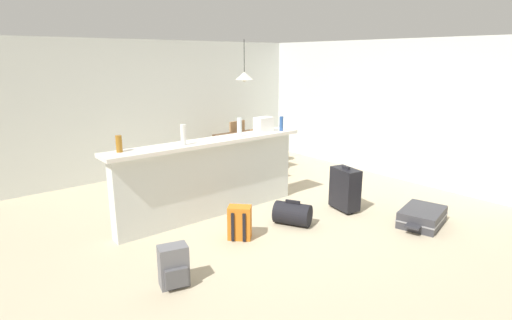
{
  "coord_description": "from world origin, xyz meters",
  "views": [
    {
      "loc": [
        -3.61,
        -4.2,
        2.2
      ],
      "look_at": [
        -0.06,
        0.13,
        0.77
      ],
      "focal_mm": 28.61,
      "sensor_mm": 36.0,
      "label": 1
    }
  ],
  "objects_px": {
    "dining_table": "(247,139)",
    "backpack_orange": "(240,223)",
    "pendant_lamp": "(244,76)",
    "suitcase_upright_black": "(345,189)",
    "dining_chair_near_partition": "(262,151)",
    "suitcase_flat_charcoal": "(422,217)",
    "bottle_blue": "(281,124)",
    "bottle_clear": "(239,127)",
    "duffel_bag_black": "(292,214)",
    "grocery_bag": "(264,125)",
    "bottle_white": "(183,135)",
    "backpack_grey": "(174,267)",
    "dining_chair_far_side": "(234,140)",
    "bottle_amber": "(119,144)"
  },
  "relations": [
    {
      "from": "dining_table",
      "to": "backpack_orange",
      "type": "bearing_deg",
      "value": -130.0
    },
    {
      "from": "pendant_lamp",
      "to": "suitcase_upright_black",
      "type": "relative_size",
      "value": 1.14
    },
    {
      "from": "dining_chair_near_partition",
      "to": "suitcase_flat_charcoal",
      "type": "height_order",
      "value": "dining_chair_near_partition"
    },
    {
      "from": "suitcase_flat_charcoal",
      "to": "bottle_blue",
      "type": "bearing_deg",
      "value": 110.67
    },
    {
      "from": "bottle_clear",
      "to": "duffel_bag_black",
      "type": "distance_m",
      "value": 1.42
    },
    {
      "from": "dining_table",
      "to": "dining_chair_near_partition",
      "type": "xyz_separation_m",
      "value": [
        -0.09,
        -0.56,
        -0.13
      ]
    },
    {
      "from": "suitcase_upright_black",
      "to": "bottle_blue",
      "type": "bearing_deg",
      "value": 111.06
    },
    {
      "from": "pendant_lamp",
      "to": "suitcase_upright_black",
      "type": "height_order",
      "value": "pendant_lamp"
    },
    {
      "from": "suitcase_upright_black",
      "to": "backpack_orange",
      "type": "xyz_separation_m",
      "value": [
        -1.77,
        0.21,
        -0.13
      ]
    },
    {
      "from": "grocery_bag",
      "to": "backpack_orange",
      "type": "distance_m",
      "value": 1.75
    },
    {
      "from": "suitcase_flat_charcoal",
      "to": "bottle_white",
      "type": "bearing_deg",
      "value": 140.61
    },
    {
      "from": "suitcase_flat_charcoal",
      "to": "backpack_grey",
      "type": "bearing_deg",
      "value": 167.03
    },
    {
      "from": "dining_table",
      "to": "bottle_blue",
      "type": "bearing_deg",
      "value": -110.06
    },
    {
      "from": "bottle_clear",
      "to": "backpack_orange",
      "type": "xyz_separation_m",
      "value": [
        -0.61,
        -0.8,
        -1.02
      ]
    },
    {
      "from": "dining_table",
      "to": "dining_chair_near_partition",
      "type": "height_order",
      "value": "dining_chair_near_partition"
    },
    {
      "from": "dining_chair_near_partition",
      "to": "dining_chair_far_side",
      "type": "xyz_separation_m",
      "value": [
        0.19,
        1.13,
        0.0
      ]
    },
    {
      "from": "bottle_white",
      "to": "grocery_bag",
      "type": "height_order",
      "value": "bottle_white"
    },
    {
      "from": "bottle_amber",
      "to": "backpack_orange",
      "type": "xyz_separation_m",
      "value": [
        1.08,
        -0.94,
        -0.99
      ]
    },
    {
      "from": "bottle_clear",
      "to": "backpack_grey",
      "type": "height_order",
      "value": "bottle_clear"
    },
    {
      "from": "bottle_blue",
      "to": "suitcase_upright_black",
      "type": "bearing_deg",
      "value": -68.94
    },
    {
      "from": "bottle_clear",
      "to": "dining_chair_near_partition",
      "type": "bearing_deg",
      "value": 37.89
    },
    {
      "from": "dining_table",
      "to": "dining_chair_far_side",
      "type": "bearing_deg",
      "value": 80.32
    },
    {
      "from": "pendant_lamp",
      "to": "backpack_grey",
      "type": "relative_size",
      "value": 1.83
    },
    {
      "from": "bottle_amber",
      "to": "suitcase_flat_charcoal",
      "type": "relative_size",
      "value": 0.23
    },
    {
      "from": "bottle_white",
      "to": "backpack_grey",
      "type": "xyz_separation_m",
      "value": [
        -0.86,
        -1.24,
        -1.02
      ]
    },
    {
      "from": "bottle_white",
      "to": "pendant_lamp",
      "type": "xyz_separation_m",
      "value": [
        2.21,
        1.57,
        0.62
      ]
    },
    {
      "from": "dining_chair_near_partition",
      "to": "backpack_orange",
      "type": "bearing_deg",
      "value": -136.48
    },
    {
      "from": "grocery_bag",
      "to": "pendant_lamp",
      "type": "height_order",
      "value": "pendant_lamp"
    },
    {
      "from": "duffel_bag_black",
      "to": "backpack_orange",
      "type": "bearing_deg",
      "value": 172.49
    },
    {
      "from": "bottle_white",
      "to": "backpack_orange",
      "type": "distance_m",
      "value": 1.32
    },
    {
      "from": "bottle_clear",
      "to": "dining_table",
      "type": "relative_size",
      "value": 0.24
    },
    {
      "from": "bottle_amber",
      "to": "bottle_clear",
      "type": "distance_m",
      "value": 1.69
    },
    {
      "from": "bottle_blue",
      "to": "dining_chair_near_partition",
      "type": "height_order",
      "value": "bottle_blue"
    },
    {
      "from": "suitcase_flat_charcoal",
      "to": "bottle_amber",
      "type": "bearing_deg",
      "value": 146.2
    },
    {
      "from": "backpack_orange",
      "to": "duffel_bag_black",
      "type": "height_order",
      "value": "backpack_orange"
    },
    {
      "from": "grocery_bag",
      "to": "dining_chair_near_partition",
      "type": "relative_size",
      "value": 0.28
    },
    {
      "from": "bottle_clear",
      "to": "suitcase_upright_black",
      "type": "xyz_separation_m",
      "value": [
        1.16,
        -1.01,
        -0.9
      ]
    },
    {
      "from": "bottle_clear",
      "to": "grocery_bag",
      "type": "distance_m",
      "value": 0.52
    },
    {
      "from": "bottle_white",
      "to": "backpack_grey",
      "type": "bearing_deg",
      "value": -124.7
    },
    {
      "from": "bottle_clear",
      "to": "suitcase_flat_charcoal",
      "type": "distance_m",
      "value": 2.77
    },
    {
      "from": "dining_chair_near_partition",
      "to": "duffel_bag_black",
      "type": "bearing_deg",
      "value": -119.53
    },
    {
      "from": "bottle_clear",
      "to": "backpack_orange",
      "type": "bearing_deg",
      "value": -127.52
    },
    {
      "from": "dining_chair_far_side",
      "to": "dining_table",
      "type": "bearing_deg",
      "value": -99.68
    },
    {
      "from": "grocery_bag",
      "to": "suitcase_upright_black",
      "type": "bearing_deg",
      "value": -59.51
    },
    {
      "from": "dining_chair_near_partition",
      "to": "duffel_bag_black",
      "type": "distance_m",
      "value": 2.2
    },
    {
      "from": "bottle_white",
      "to": "suitcase_flat_charcoal",
      "type": "bearing_deg",
      "value": -39.39
    },
    {
      "from": "backpack_grey",
      "to": "suitcase_flat_charcoal",
      "type": "bearing_deg",
      "value": -12.97
    },
    {
      "from": "bottle_white",
      "to": "dining_chair_near_partition",
      "type": "bearing_deg",
      "value": 24.65
    },
    {
      "from": "dining_chair_near_partition",
      "to": "dining_table",
      "type": "bearing_deg",
      "value": 80.64
    },
    {
      "from": "bottle_clear",
      "to": "backpack_orange",
      "type": "distance_m",
      "value": 1.44
    }
  ]
}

